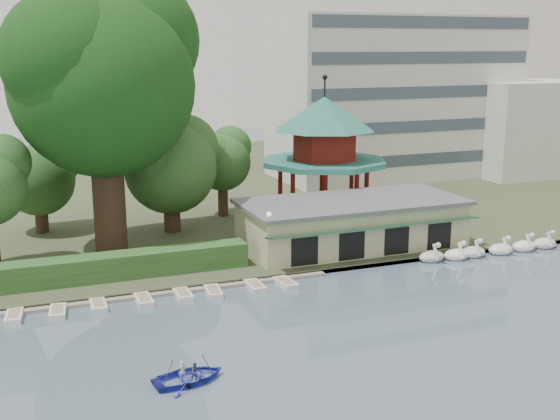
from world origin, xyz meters
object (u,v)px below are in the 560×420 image
big_tree (104,70)px  rowboat_with_passengers (189,372)px  pavilion (324,145)px  boathouse (352,222)px  dock (90,301)px

big_tree → rowboat_with_passengers: 28.51m
pavilion → big_tree: bearing=-169.7°
big_tree → boathouse: bearing=-18.4°
big_tree → rowboat_with_passengers: (0.18, -24.63, -14.35)m
dock → boathouse: bearing=12.2°
dock → big_tree: big_tree is taller
dock → rowboat_with_passengers: (3.37, -13.60, 0.43)m
dock → rowboat_with_passengers: bearing=-76.1°
dock → big_tree: (3.20, 11.03, 14.78)m
pavilion → big_tree: (-20.80, -3.77, 7.42)m
pavilion → big_tree: big_tree is taller
dock → big_tree: 18.72m
dock → pavilion: (24.00, 14.80, 7.36)m
boathouse → big_tree: bearing=161.6°
dock → boathouse: (22.00, 4.77, 2.25)m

